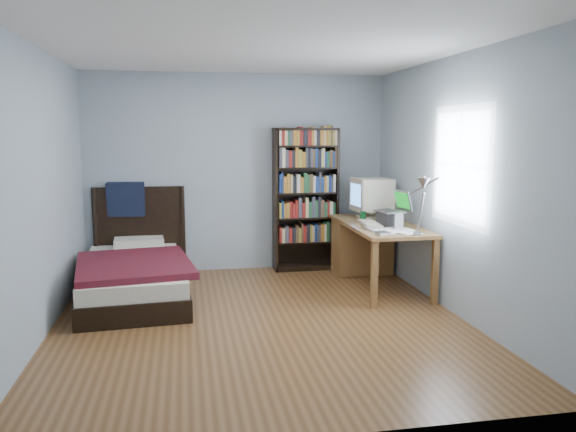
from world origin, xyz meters
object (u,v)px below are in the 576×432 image
object	(u,v)px
laptop	(391,215)
keyboard	(370,224)
soda_can	(363,216)
bed	(135,272)
desk	(366,243)
bookshelf	(305,199)
crt_monitor	(372,195)
speaker	(398,221)
desk_lamp	(423,189)

from	to	relation	value
laptop	keyboard	size ratio (longest dim) A/B	0.80
soda_can	bed	distance (m)	2.66
desk	bookshelf	bearing A→B (deg)	142.10
laptop	desk	bearing A→B (deg)	100.40
crt_monitor	speaker	size ratio (longest dim) A/B	2.77
desk	soda_can	xyz separation A→B (m)	(-0.14, -0.27, 0.37)
laptop	speaker	world-z (taller)	laptop
laptop	bookshelf	xyz separation A→B (m)	(-0.76, 1.07, 0.07)
keyboard	bookshelf	size ratio (longest dim) A/B	0.27
keyboard	bed	world-z (taller)	bed
laptop	desk_lamp	xyz separation A→B (m)	(-0.11, -1.07, 0.40)
crt_monitor	desk_lamp	bearing A→B (deg)	-92.19
speaker	soda_can	bearing A→B (deg)	122.18
desk	bookshelf	world-z (taller)	bookshelf
laptop	crt_monitor	bearing A→B (deg)	94.62
laptop	soda_can	bearing A→B (deg)	130.25
soda_can	bookshelf	bearing A→B (deg)	123.60
crt_monitor	keyboard	bearing A→B (deg)	-110.09
crt_monitor	speaker	xyz separation A→B (m)	(0.02, -0.85, -0.19)
laptop	bed	world-z (taller)	bed
desk	soda_can	bearing A→B (deg)	-117.02
desk_lamp	bookshelf	xyz separation A→B (m)	(-0.65, 2.13, -0.32)
crt_monitor	bed	size ratio (longest dim) A/B	0.22
keyboard	crt_monitor	bearing A→B (deg)	75.55
desk	bookshelf	xyz separation A→B (m)	(-0.66, 0.51, 0.50)
soda_can	bed	world-z (taller)	bed
desk_lamp	keyboard	distance (m)	1.20
crt_monitor	desk	bearing A→B (deg)	-172.36
desk	speaker	bearing A→B (deg)	-84.91
laptop	desk_lamp	bearing A→B (deg)	-95.76
speaker	soda_can	world-z (taller)	speaker
speaker	bed	xyz separation A→B (m)	(-2.82, 0.54, -0.56)
soda_can	bookshelf	world-z (taller)	bookshelf
crt_monitor	bookshelf	world-z (taller)	bookshelf
crt_monitor	bed	world-z (taller)	crt_monitor
desk	desk_lamp	xyz separation A→B (m)	(-0.01, -1.62, 0.82)
keyboard	bed	bearing A→B (deg)	-179.54
soda_can	bookshelf	size ratio (longest dim) A/B	0.07
soda_can	bookshelf	xyz separation A→B (m)	(-0.52, 0.78, 0.12)
speaker	desk	bearing A→B (deg)	106.73
soda_can	bed	bearing A→B (deg)	-179.41
crt_monitor	bed	xyz separation A→B (m)	(-2.80, -0.30, -0.75)
desk	desk_lamp	size ratio (longest dim) A/B	2.63
laptop	bed	xyz separation A→B (m)	(-2.85, 0.26, -0.59)
laptop	bookshelf	distance (m)	1.31
desk	crt_monitor	xyz separation A→B (m)	(0.06, 0.01, 0.59)
desk_lamp	bed	bearing A→B (deg)	154.21
desk	laptop	size ratio (longest dim) A/B	4.25
desk	desk_lamp	world-z (taller)	desk_lamp
keyboard	speaker	distance (m)	0.38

